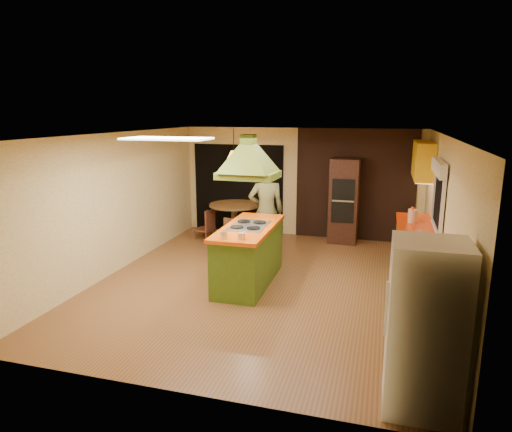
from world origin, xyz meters
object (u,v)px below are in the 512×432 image
(wall_oven, at_px, (344,201))
(dining_table, at_px, (234,214))
(refrigerator, at_px, (425,328))
(kitchen_island, at_px, (249,254))
(canister_large, at_px, (413,216))
(man, at_px, (266,212))

(wall_oven, distance_m, dining_table, 2.47)
(refrigerator, bearing_deg, kitchen_island, 132.53)
(canister_large, bearing_deg, refrigerator, -90.88)
(wall_oven, bearing_deg, man, -128.64)
(dining_table, bearing_deg, man, -47.39)
(kitchen_island, xyz_separation_m, canister_large, (2.66, 1.33, 0.53))
(kitchen_island, xyz_separation_m, refrigerator, (2.59, -2.78, 0.35))
(man, bearing_deg, dining_table, -69.83)
(refrigerator, height_order, dining_table, refrigerator)
(man, xyz_separation_m, wall_oven, (1.35, 1.64, -0.02))
(kitchen_island, bearing_deg, dining_table, 112.99)
(man, relative_size, wall_oven, 1.02)
(wall_oven, distance_m, canister_large, 2.14)
(dining_table, relative_size, canister_large, 4.79)
(man, height_order, canister_large, man)
(refrigerator, distance_m, canister_large, 4.12)
(man, xyz_separation_m, dining_table, (-1.03, 1.12, -0.36))
(kitchen_island, distance_m, refrigerator, 3.82)
(refrigerator, distance_m, dining_table, 6.42)
(man, bearing_deg, wall_oven, -152.06)
(kitchen_island, height_order, dining_table, kitchen_island)
(wall_oven, height_order, dining_table, wall_oven)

